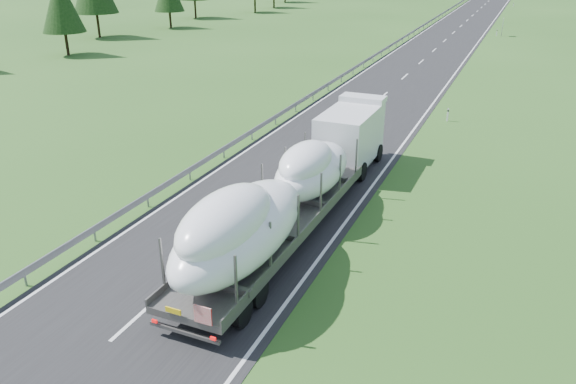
% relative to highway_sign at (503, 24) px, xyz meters
% --- Properties ---
extents(ground, '(400.00, 400.00, 0.00)m').
position_rel_highway_sign_xyz_m(ground, '(-7.20, -80.00, -1.81)').
color(ground, '#28511B').
rests_on(ground, ground).
extents(road_surface, '(10.00, 400.00, 0.02)m').
position_rel_highway_sign_xyz_m(road_surface, '(-7.20, 20.00, -1.80)').
color(road_surface, black).
rests_on(road_surface, ground).
extents(guardrail, '(0.10, 400.00, 0.76)m').
position_rel_highway_sign_xyz_m(guardrail, '(-12.50, 19.94, -1.21)').
color(guardrail, slate).
rests_on(guardrail, ground).
extents(highway_sign, '(0.08, 0.90, 2.60)m').
position_rel_highway_sign_xyz_m(highway_sign, '(0.00, 0.00, 0.00)').
color(highway_sign, slate).
rests_on(highway_sign, ground).
extents(boat_truck, '(3.48, 21.24, 4.29)m').
position_rel_highway_sign_xyz_m(boat_truck, '(-4.67, -71.53, 0.51)').
color(boat_truck, silver).
rests_on(boat_truck, ground).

